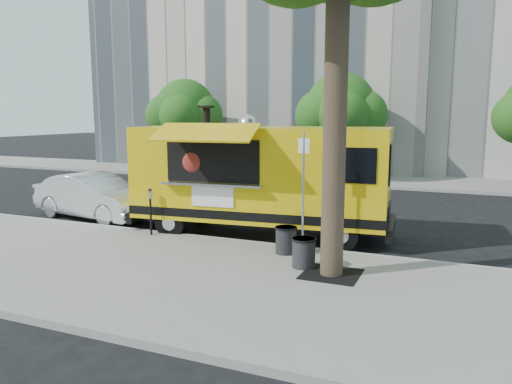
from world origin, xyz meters
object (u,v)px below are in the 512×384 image
Objects in this scene: parking_meter at (150,206)px; trash_bin_right at (304,252)px; far_tree_b at (341,108)px; sign_post at (303,186)px; sedan at (95,196)px; food_truck at (259,176)px; trash_bin_left at (286,239)px; far_tree_a at (185,109)px.

trash_bin_right is (4.90, -1.20, -0.48)m from parking_meter.
sign_post is (2.55, -14.25, -1.98)m from far_tree_b.
sedan is 8.85m from trash_bin_right.
far_tree_b is at bearing 100.15° from sign_post.
sign_post is at bearing 109.28° from trash_bin_right.
sign_post is 4.50× the size of trash_bin_right.
sign_post reaches higher than trash_bin_right.
food_truck is 11.66× the size of trash_bin_right.
far_tree_b reaches higher than trash_bin_left.
parking_meter is (7.00, -13.65, -2.79)m from far_tree_a.
trash_bin_left is (4.15, -0.28, -0.48)m from parking_meter.
sign_post is at bearing -50.17° from far_tree_a.
food_truck reaches higher than trash_bin_right.
food_truck is at bearing 128.02° from trash_bin_left.
trash_bin_right is (2.27, -2.87, -1.26)m from food_truck.
trash_bin_right is (8.36, -2.90, -0.26)m from sedan.
far_tree_b is 8.31× the size of trash_bin_left.
food_truck is at bearing -80.55° from sedan.
sedan is 7.87m from trash_bin_left.
trash_bin_right is (2.90, -15.25, -3.33)m from far_tree_b.
far_tree_b is 14.61m from sign_post.
far_tree_b is 14.48m from parking_meter.
parking_meter is at bearing -106.39° from sedan.
far_tree_a is 15.50m from food_truck.
food_truck is 1.67× the size of sedan.
sedan reaches higher than trash_bin_right.
far_tree_b is at bearing 100.77° from trash_bin_right.
parking_meter reaches higher than trash_bin_right.
sign_post is 8.30m from sedan.
trash_bin_right is at bearing -13.76° from parking_meter.
sign_post is 1.71m from trash_bin_right.
sedan is at bearing -113.84° from far_tree_b.
parking_meter reaches higher than trash_bin_left.
far_tree_a is at bearing 117.15° from parking_meter.
far_tree_b is 8.25× the size of trash_bin_right.
far_tree_a is 1.79× the size of sign_post.
far_tree_a is at bearing 123.03° from food_truck.
parking_meter is at bearing 176.12° from trash_bin_left.
food_truck reaches higher than trash_bin_left.
far_tree_b is 4.12× the size of parking_meter.
far_tree_b is 14.87m from trash_bin_left.
far_tree_b reaches higher than far_tree_a.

